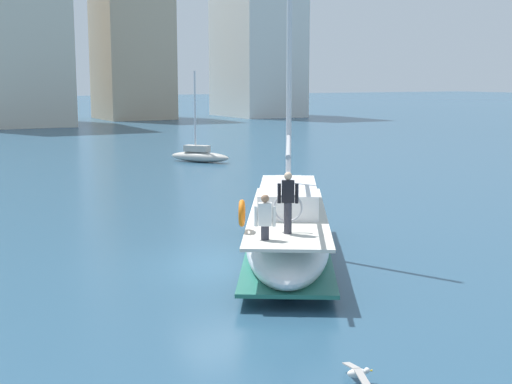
{
  "coord_description": "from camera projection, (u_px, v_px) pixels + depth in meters",
  "views": [
    {
      "loc": [
        -8.46,
        -18.1,
        5.37
      ],
      "look_at": [
        1.97,
        1.57,
        1.8
      ],
      "focal_mm": 50.08,
      "sensor_mm": 36.0,
      "label": 1
    }
  ],
  "objects": [
    {
      "name": "ground_plane",
      "position": [
        221.0,
        266.0,
        20.55
      ],
      "size": [
        400.0,
        400.0,
        0.0
      ],
      "primitive_type": "plane",
      "color": "#284C66"
    },
    {
      "name": "seagull",
      "position": [
        358.0,
        373.0,
        12.63
      ],
      "size": [
        0.5,
        1.14,
        0.17
      ],
      "color": "silver",
      "rests_on": "ground"
    },
    {
      "name": "moored_sloop_far",
      "position": [
        199.0,
        155.0,
        45.91
      ],
      "size": [
        3.29,
        3.91,
        5.82
      ],
      "color": "#B7B2A8",
      "rests_on": "ground"
    },
    {
      "name": "main_sailboat",
      "position": [
        288.0,
        231.0,
        21.02
      ],
      "size": [
        6.96,
        9.48,
        11.59
      ],
      "color": "white",
      "rests_on": "ground"
    }
  ]
}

